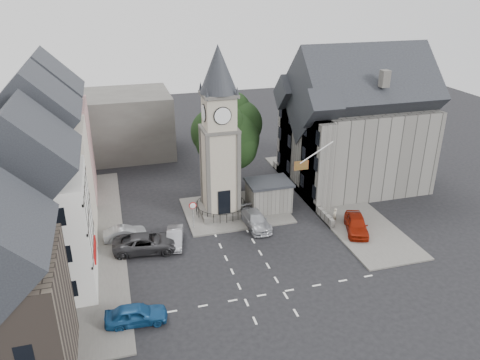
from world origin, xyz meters
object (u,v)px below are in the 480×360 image
object	(u,v)px
stone_shelter	(269,195)
car_east_red	(356,224)
pedestrian	(335,215)
car_west_blue	(136,314)
clock_tower	(219,135)

from	to	relation	value
stone_shelter	car_east_red	bearing A→B (deg)	-46.03
stone_shelter	pedestrian	world-z (taller)	stone_shelter
stone_shelter	car_east_red	world-z (taller)	stone_shelter
car_west_blue	clock_tower	bearing A→B (deg)	-29.91
pedestrian	clock_tower	bearing A→B (deg)	-52.06
clock_tower	car_east_red	bearing A→B (deg)	-32.24
car_west_blue	car_east_red	world-z (taller)	car_east_red
stone_shelter	pedestrian	bearing A→B (deg)	-40.05
car_east_red	stone_shelter	bearing A→B (deg)	153.94
stone_shelter	car_east_red	xyz separation A→B (m)	(6.25, -6.48, -0.77)
car_west_blue	car_east_red	bearing A→B (deg)	-67.34
car_west_blue	pedestrian	world-z (taller)	pedestrian
clock_tower	car_west_blue	world-z (taller)	clock_tower
car_west_blue	car_east_red	xyz separation A→B (m)	(20.30, 7.02, 0.07)
car_west_blue	pedestrian	bearing A→B (deg)	-60.89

